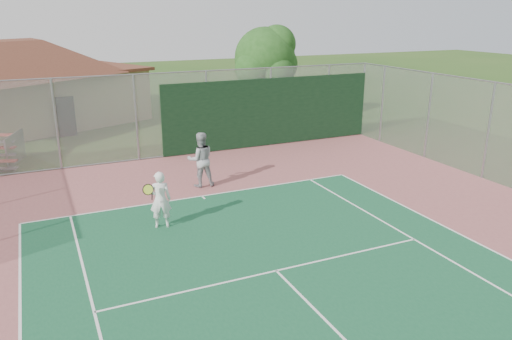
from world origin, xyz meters
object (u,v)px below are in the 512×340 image
at_px(clubhouse, 19,75).
at_px(player_grey_back, 201,160).
at_px(tree, 266,60).
at_px(player_white_front, 160,200).

xyz_separation_m(clubhouse, player_grey_back, (5.47, -13.53, -1.73)).
height_order(tree, player_grey_back, tree).
xyz_separation_m(clubhouse, player_white_front, (3.33, -16.42, -1.86)).
bearing_deg(player_white_front, tree, -114.40).
bearing_deg(clubhouse, tree, -47.43).
bearing_deg(player_grey_back, player_white_front, 58.95).
relative_size(tree, player_grey_back, 2.73).
height_order(player_white_front, player_grey_back, player_grey_back).
xyz_separation_m(tree, player_grey_back, (-6.38, -8.14, -2.48)).
relative_size(clubhouse, player_white_front, 8.84).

